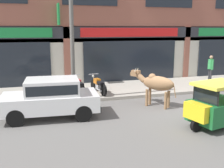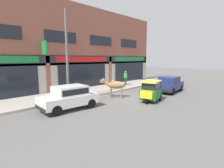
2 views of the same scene
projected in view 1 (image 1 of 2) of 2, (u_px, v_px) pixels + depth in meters
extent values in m
plane|color=#605E5B|center=(181.00, 110.00, 10.69)|extent=(90.00, 90.00, 0.00)
cube|color=#A8A093|center=(142.00, 87.00, 14.46)|extent=(19.00, 3.67, 0.15)
cube|color=beige|center=(129.00, 55.00, 16.10)|extent=(23.00, 0.55, 3.40)
cube|color=#28282D|center=(131.00, 32.00, 15.53)|extent=(22.08, 0.08, 0.64)
cube|color=#8E5142|center=(67.00, 57.00, 14.76)|extent=(0.36, 0.12, 3.40)
cube|color=black|center=(131.00, 61.00, 15.87)|extent=(5.83, 0.10, 2.40)
cube|color=red|center=(132.00, 32.00, 15.50)|extent=(6.13, 0.05, 0.52)
cube|color=#8E5142|center=(186.00, 53.00, 16.90)|extent=(0.36, 0.12, 3.40)
cube|color=#197A38|center=(58.00, 14.00, 13.75)|extent=(0.08, 0.80, 1.10)
ellipsoid|color=#936B47|center=(158.00, 83.00, 10.96)|extent=(1.28, 1.42, 0.60)
sphere|color=#936B47|center=(152.00, 77.00, 11.07)|extent=(0.32, 0.32, 0.32)
cylinder|color=#936B47|center=(147.00, 98.00, 11.23)|extent=(0.12, 0.12, 0.72)
cylinder|color=#936B47|center=(150.00, 96.00, 11.46)|extent=(0.12, 0.12, 0.72)
cylinder|color=#936B47|center=(166.00, 101.00, 10.74)|extent=(0.12, 0.12, 0.72)
cylinder|color=#936B47|center=(168.00, 99.00, 10.97)|extent=(0.12, 0.12, 0.72)
cylinder|color=#936B47|center=(141.00, 78.00, 11.39)|extent=(0.48, 0.51, 0.43)
cube|color=#936B47|center=(136.00, 73.00, 11.50)|extent=(0.40, 0.42, 0.26)
cube|color=brown|center=(132.00, 74.00, 11.61)|extent=(0.21, 0.21, 0.14)
cone|color=beige|center=(136.00, 70.00, 11.36)|extent=(0.11, 0.12, 0.19)
cone|color=beige|center=(138.00, 69.00, 11.52)|extent=(0.11, 0.12, 0.19)
cube|color=#936B47|center=(136.00, 73.00, 11.32)|extent=(0.13, 0.12, 0.10)
cube|color=#936B47|center=(139.00, 72.00, 11.57)|extent=(0.13, 0.12, 0.10)
cylinder|color=#936B47|center=(175.00, 91.00, 10.59)|extent=(0.13, 0.15, 0.60)
cylinder|color=black|center=(16.00, 118.00, 8.84)|extent=(0.61, 0.22, 0.60)
cylinder|color=black|center=(21.00, 106.00, 10.21)|extent=(0.61, 0.22, 0.60)
cylinder|color=black|center=(84.00, 113.00, 9.32)|extent=(0.61, 0.22, 0.60)
cylinder|color=black|center=(80.00, 103.00, 10.70)|extent=(0.61, 0.22, 0.60)
cube|color=white|center=(50.00, 102.00, 9.70)|extent=(3.61, 1.85, 0.60)
cube|color=white|center=(52.00, 86.00, 9.61)|extent=(2.00, 1.58, 0.56)
cube|color=black|center=(52.00, 86.00, 9.61)|extent=(1.85, 1.58, 0.35)
cube|color=black|center=(1.00, 111.00, 9.39)|extent=(0.23, 1.52, 0.20)
cube|color=black|center=(96.00, 105.00, 10.11)|extent=(0.23, 1.52, 0.20)
sphere|color=silver|center=(2.00, 99.00, 9.78)|extent=(0.14, 0.14, 0.14)
cube|color=red|center=(99.00, 100.00, 9.58)|extent=(0.04, 0.16, 0.14)
cube|color=red|center=(95.00, 94.00, 10.53)|extent=(0.04, 0.16, 0.14)
cylinder|color=black|center=(196.00, 125.00, 8.42)|extent=(0.46, 0.22, 0.44)
cylinder|color=black|center=(215.00, 113.00, 9.62)|extent=(0.46, 0.22, 0.44)
cube|color=#19602D|center=(216.00, 110.00, 8.79)|extent=(1.93, 1.52, 0.70)
cube|color=yellow|center=(197.00, 112.00, 8.33)|extent=(0.55, 0.93, 0.52)
cylinder|color=black|center=(219.00, 98.00, 7.96)|extent=(0.04, 0.04, 0.55)
cylinder|color=black|center=(194.00, 91.00, 8.80)|extent=(0.04, 0.04, 0.55)
cylinder|color=black|center=(219.00, 87.00, 9.42)|extent=(0.04, 0.04, 0.55)
cube|color=#DBCC42|center=(219.00, 84.00, 8.62)|extent=(1.82, 1.44, 0.10)
cube|color=black|center=(206.00, 95.00, 8.38)|extent=(0.24, 0.91, 0.50)
cylinder|color=black|center=(75.00, 86.00, 13.17)|extent=(0.17, 0.57, 0.56)
cylinder|color=black|center=(83.00, 91.00, 12.05)|extent=(0.17, 0.57, 0.56)
cube|color=#B2B5BA|center=(79.00, 88.00, 12.59)|extent=(0.24, 0.34, 0.24)
cube|color=red|center=(78.00, 82.00, 12.68)|extent=(0.29, 0.43, 0.24)
cube|color=black|center=(80.00, 84.00, 12.32)|extent=(0.28, 0.54, 0.12)
cylinder|color=#B2B5BA|center=(75.00, 80.00, 13.06)|extent=(0.07, 0.27, 0.59)
cylinder|color=#B2B5BA|center=(75.00, 75.00, 13.04)|extent=(0.52, 0.10, 0.03)
sphere|color=silver|center=(75.00, 77.00, 13.11)|extent=(0.12, 0.12, 0.12)
cylinder|color=#B2B5BA|center=(79.00, 91.00, 12.24)|extent=(0.12, 0.48, 0.06)
cylinder|color=black|center=(94.00, 85.00, 13.38)|extent=(0.19, 0.57, 0.56)
cylinder|color=black|center=(104.00, 90.00, 12.28)|extent=(0.19, 0.57, 0.56)
cube|color=#B2B5BA|center=(99.00, 87.00, 12.80)|extent=(0.25, 0.35, 0.24)
cube|color=orange|center=(97.00, 81.00, 12.89)|extent=(0.30, 0.43, 0.24)
cube|color=black|center=(100.00, 83.00, 12.54)|extent=(0.30, 0.55, 0.12)
cylinder|color=#B2B5BA|center=(94.00, 80.00, 13.26)|extent=(0.08, 0.27, 0.59)
cylinder|color=#B2B5BA|center=(94.00, 74.00, 13.24)|extent=(0.52, 0.12, 0.03)
sphere|color=silver|center=(93.00, 76.00, 13.32)|extent=(0.12, 0.12, 0.12)
cylinder|color=#B2B5BA|center=(99.00, 90.00, 12.46)|extent=(0.14, 0.48, 0.06)
cylinder|color=#2D2D33|center=(211.00, 76.00, 15.17)|extent=(0.11, 0.11, 0.82)
cylinder|color=#2D2D33|center=(209.00, 76.00, 15.34)|extent=(0.11, 0.11, 0.82)
cylinder|color=#33934C|center=(211.00, 64.00, 15.11)|extent=(0.32, 0.32, 0.56)
cylinder|color=#33934C|center=(213.00, 65.00, 14.91)|extent=(0.08, 0.08, 0.56)
cylinder|color=#33934C|center=(209.00, 64.00, 15.32)|extent=(0.08, 0.08, 0.56)
sphere|color=tan|center=(211.00, 57.00, 15.03)|extent=(0.20, 0.20, 0.20)
cylinder|color=#595651|center=(72.00, 27.00, 11.22)|extent=(0.18, 0.18, 6.40)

